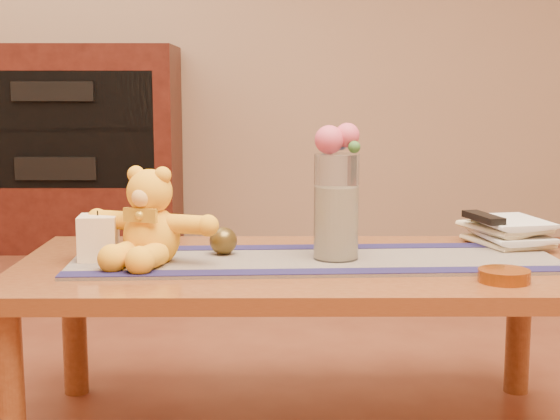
{
  "coord_description": "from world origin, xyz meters",
  "views": [
    {
      "loc": [
        -0.06,
        -1.97,
        0.88
      ],
      "look_at": [
        -0.05,
        0.0,
        0.58
      ],
      "focal_mm": 52.08,
      "sensor_mm": 36.0,
      "label": 1
    }
  ],
  "objects_px": {
    "teddy_bear": "(151,217)",
    "bronze_ball": "(223,241)",
    "tv_remote": "(483,217)",
    "pillar_candle": "(98,237)",
    "book_bottom": "(480,244)",
    "glass_vase": "(336,207)",
    "amber_dish": "(504,276)"
  },
  "relations": [
    {
      "from": "teddy_bear",
      "to": "bronze_ball",
      "type": "height_order",
      "value": "teddy_bear"
    },
    {
      "from": "book_bottom",
      "to": "teddy_bear",
      "type": "bearing_deg",
      "value": 175.59
    },
    {
      "from": "book_bottom",
      "to": "amber_dish",
      "type": "height_order",
      "value": "amber_dish"
    },
    {
      "from": "teddy_bear",
      "to": "bronze_ball",
      "type": "relative_size",
      "value": 4.6
    },
    {
      "from": "bronze_ball",
      "to": "book_bottom",
      "type": "xyz_separation_m",
      "value": [
        0.68,
        0.12,
        -0.03
      ]
    },
    {
      "from": "pillar_candle",
      "to": "glass_vase",
      "type": "distance_m",
      "value": 0.59
    },
    {
      "from": "book_bottom",
      "to": "glass_vase",
      "type": "bearing_deg",
      "value": -174.32
    },
    {
      "from": "glass_vase",
      "to": "book_bottom",
      "type": "distance_m",
      "value": 0.46
    },
    {
      "from": "pillar_candle",
      "to": "book_bottom",
      "type": "relative_size",
      "value": 0.49
    },
    {
      "from": "glass_vase",
      "to": "tv_remote",
      "type": "bearing_deg",
      "value": 21.79
    },
    {
      "from": "teddy_bear",
      "to": "amber_dish",
      "type": "height_order",
      "value": "teddy_bear"
    },
    {
      "from": "teddy_bear",
      "to": "amber_dish",
      "type": "bearing_deg",
      "value": 6.35
    },
    {
      "from": "pillar_candle",
      "to": "book_bottom",
      "type": "xyz_separation_m",
      "value": [
        0.99,
        0.18,
        -0.05
      ]
    },
    {
      "from": "amber_dish",
      "to": "bronze_ball",
      "type": "bearing_deg",
      "value": 157.49
    },
    {
      "from": "teddy_bear",
      "to": "tv_remote",
      "type": "height_order",
      "value": "teddy_bear"
    },
    {
      "from": "pillar_candle",
      "to": "tv_remote",
      "type": "bearing_deg",
      "value": 9.6
    },
    {
      "from": "teddy_bear",
      "to": "amber_dish",
      "type": "relative_size",
      "value": 2.82
    },
    {
      "from": "bronze_ball",
      "to": "amber_dish",
      "type": "relative_size",
      "value": 0.61
    },
    {
      "from": "tv_remote",
      "to": "amber_dish",
      "type": "xyz_separation_m",
      "value": [
        -0.05,
        -0.37,
        -0.07
      ]
    },
    {
      "from": "glass_vase",
      "to": "amber_dish",
      "type": "relative_size",
      "value": 2.26
    },
    {
      "from": "bronze_ball",
      "to": "book_bottom",
      "type": "relative_size",
      "value": 0.32
    },
    {
      "from": "bronze_ball",
      "to": "amber_dish",
      "type": "bearing_deg",
      "value": -22.51
    },
    {
      "from": "teddy_bear",
      "to": "book_bottom",
      "type": "relative_size",
      "value": 1.45
    },
    {
      "from": "amber_dish",
      "to": "book_bottom",
      "type": "bearing_deg",
      "value": 83.5
    },
    {
      "from": "glass_vase",
      "to": "book_bottom",
      "type": "xyz_separation_m",
      "value": [
        0.4,
        0.17,
        -0.13
      ]
    },
    {
      "from": "book_bottom",
      "to": "tv_remote",
      "type": "xyz_separation_m",
      "value": [
        0.0,
        -0.01,
        0.07
      ]
    },
    {
      "from": "teddy_bear",
      "to": "amber_dish",
      "type": "xyz_separation_m",
      "value": [
        0.81,
        -0.19,
        -0.1
      ]
    },
    {
      "from": "amber_dish",
      "to": "pillar_candle",
      "type": "bearing_deg",
      "value": 167.65
    },
    {
      "from": "tv_remote",
      "to": "teddy_bear",
      "type": "bearing_deg",
      "value": 177.94
    },
    {
      "from": "bronze_ball",
      "to": "pillar_candle",
      "type": "bearing_deg",
      "value": -169.03
    },
    {
      "from": "teddy_bear",
      "to": "pillar_candle",
      "type": "height_order",
      "value": "teddy_bear"
    },
    {
      "from": "teddy_bear",
      "to": "bronze_ball",
      "type": "distance_m",
      "value": 0.2
    }
  ]
}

